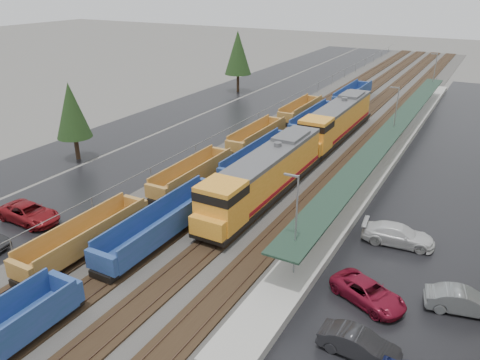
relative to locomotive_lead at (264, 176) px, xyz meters
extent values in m
cube|color=#302D2B|center=(-2.00, 29.61, -2.54)|extent=(20.00, 160.00, 0.08)
cube|color=black|center=(-8.00, 29.61, -2.42)|extent=(2.60, 160.00, 0.15)
cube|color=#473326|center=(-8.72, 29.61, -2.31)|extent=(0.08, 160.00, 0.07)
cube|color=#473326|center=(-7.28, 29.61, -2.31)|extent=(0.08, 160.00, 0.07)
cube|color=black|center=(-4.00, 29.61, -2.42)|extent=(2.60, 160.00, 0.15)
cube|color=#473326|center=(-4.72, 29.61, -2.31)|extent=(0.08, 160.00, 0.07)
cube|color=#473326|center=(-3.28, 29.61, -2.31)|extent=(0.08, 160.00, 0.07)
cube|color=black|center=(0.00, 29.61, -2.42)|extent=(2.60, 160.00, 0.15)
cube|color=#473326|center=(-0.72, 29.61, -2.31)|extent=(0.08, 160.00, 0.07)
cube|color=#473326|center=(0.72, 29.61, -2.31)|extent=(0.08, 160.00, 0.07)
cube|color=black|center=(4.00, 29.61, -2.42)|extent=(2.60, 160.00, 0.15)
cube|color=#473326|center=(3.28, 29.61, -2.31)|extent=(0.08, 160.00, 0.07)
cube|color=#473326|center=(4.72, 29.61, -2.31)|extent=(0.08, 160.00, 0.07)
cube|color=black|center=(-17.00, 29.61, -2.57)|extent=(10.00, 160.00, 0.02)
cube|color=black|center=(-27.00, 29.61, -2.57)|extent=(9.00, 160.00, 0.02)
cube|color=black|center=(17.00, 19.61, -2.57)|extent=(16.00, 100.00, 0.02)
cube|color=#9E9B93|center=(7.50, 19.61, -2.23)|extent=(3.00, 80.00, 0.70)
cylinder|color=gray|center=(7.50, -5.39, -0.68)|extent=(0.16, 0.16, 2.40)
cylinder|color=gray|center=(7.50, 9.61, -0.68)|extent=(0.16, 0.16, 2.40)
cylinder|color=gray|center=(7.50, 24.61, -0.68)|extent=(0.16, 0.16, 2.40)
cylinder|color=gray|center=(7.50, 39.61, -0.68)|extent=(0.16, 0.16, 2.40)
cylinder|color=gray|center=(7.50, 54.61, -0.68)|extent=(0.16, 0.16, 2.40)
cube|color=#1B3124|center=(7.50, 19.61, 0.62)|extent=(2.60, 65.00, 0.15)
cylinder|color=gray|center=(7.50, -10.39, 1.42)|extent=(0.12, 0.12, 8.00)
cube|color=gray|center=(7.00, -10.39, 5.32)|extent=(1.00, 0.15, 0.12)
cylinder|color=gray|center=(7.50, 19.61, 1.42)|extent=(0.12, 0.12, 8.00)
cube|color=gray|center=(7.00, 19.61, 5.32)|extent=(1.00, 0.15, 0.12)
cylinder|color=gray|center=(7.50, 49.61, 1.42)|extent=(0.12, 0.12, 8.00)
cube|color=gray|center=(7.00, 49.61, 5.32)|extent=(1.00, 0.15, 0.12)
cylinder|color=gray|center=(-11.50, -18.39, -1.58)|extent=(0.08, 0.08, 2.00)
cylinder|color=gray|center=(-11.50, -10.39, -1.58)|extent=(0.08, 0.08, 2.00)
cylinder|color=gray|center=(-11.50, -2.39, -1.58)|extent=(0.08, 0.08, 2.00)
cylinder|color=gray|center=(-11.50, 5.61, -1.58)|extent=(0.08, 0.08, 2.00)
cylinder|color=gray|center=(-11.50, 13.61, -1.58)|extent=(0.08, 0.08, 2.00)
cylinder|color=gray|center=(-11.50, 21.61, -1.58)|extent=(0.08, 0.08, 2.00)
cylinder|color=gray|center=(-11.50, 29.61, -1.58)|extent=(0.08, 0.08, 2.00)
cylinder|color=gray|center=(-11.50, 37.61, -1.58)|extent=(0.08, 0.08, 2.00)
cylinder|color=gray|center=(-11.50, 45.61, -1.58)|extent=(0.08, 0.08, 2.00)
cylinder|color=gray|center=(-11.50, 53.61, -1.58)|extent=(0.08, 0.08, 2.00)
cylinder|color=gray|center=(-11.50, 61.61, -1.58)|extent=(0.08, 0.08, 2.00)
cylinder|color=gray|center=(-11.50, 69.61, -1.58)|extent=(0.08, 0.08, 2.00)
cylinder|color=gray|center=(-11.50, 77.61, -1.58)|extent=(0.08, 0.08, 2.00)
cylinder|color=gray|center=(-11.50, 85.61, -1.58)|extent=(0.08, 0.08, 2.00)
cylinder|color=gray|center=(-11.50, 93.61, -1.58)|extent=(0.08, 0.08, 2.00)
cylinder|color=gray|center=(-11.50, 101.61, -1.58)|extent=(0.08, 0.08, 2.00)
cube|color=gray|center=(-11.50, 29.61, -0.58)|extent=(0.05, 160.00, 0.05)
ellipsoid|color=#455441|center=(-32.00, 169.61, -2.58)|extent=(154.00, 110.00, 19.80)
cylinder|color=#332316|center=(-24.00, -0.39, -1.23)|extent=(0.50, 0.50, 2.70)
cone|color=black|center=(-24.00, -0.39, 3.27)|extent=(3.96, 3.96, 6.30)
cylinder|color=#332316|center=(-25.00, 39.61, -0.93)|extent=(0.50, 0.50, 3.30)
cone|color=black|center=(-25.00, 39.61, 4.57)|extent=(4.84, 4.84, 7.70)
cube|color=black|center=(0.00, 0.76, -1.69)|extent=(3.22, 21.43, 0.43)
cube|color=orange|center=(0.00, 1.83, 0.14)|extent=(3.00, 17.15, 3.22)
cube|color=orange|center=(0.00, -7.60, 0.35)|extent=(3.22, 3.43, 3.64)
cube|color=black|center=(0.00, -7.60, 1.42)|extent=(3.27, 3.48, 0.75)
cube|color=orange|center=(0.00, -9.53, -0.72)|extent=(3.00, 1.07, 1.50)
cube|color=#59595B|center=(0.00, 1.83, 1.85)|extent=(3.05, 17.15, 0.38)
cube|color=maroon|center=(-1.52, 1.83, -1.15)|extent=(0.04, 17.15, 0.38)
cube|color=maroon|center=(1.52, 1.83, -1.15)|extent=(0.04, 17.15, 0.38)
cube|color=black|center=(0.00, 0.76, -2.11)|extent=(2.36, 6.43, 0.64)
cube|color=black|center=(0.00, -6.74, -2.01)|extent=(2.57, 4.29, 0.54)
cube|color=black|center=(0.00, 8.26, -2.01)|extent=(2.57, 4.29, 0.54)
cylinder|color=#59595B|center=(0.00, 2.90, 2.17)|extent=(0.75, 0.75, 0.54)
cube|color=#59595B|center=(0.00, 6.12, 2.12)|extent=(2.57, 4.29, 0.54)
cube|color=black|center=(0.00, 21.76, -1.69)|extent=(3.22, 21.43, 0.43)
cube|color=orange|center=(0.00, 22.83, 0.14)|extent=(3.00, 17.15, 3.22)
cube|color=orange|center=(0.00, 13.40, 0.35)|extent=(3.22, 3.43, 3.64)
cube|color=black|center=(0.00, 13.40, 1.42)|extent=(3.27, 3.48, 0.75)
cube|color=orange|center=(0.00, 11.47, -0.72)|extent=(3.00, 1.07, 1.50)
cube|color=#59595B|center=(0.00, 22.83, 1.85)|extent=(3.05, 17.15, 0.38)
cube|color=maroon|center=(-1.52, 22.83, -1.15)|extent=(0.04, 17.15, 0.38)
cube|color=maroon|center=(1.52, 22.83, -1.15)|extent=(0.04, 17.15, 0.38)
cube|color=black|center=(0.00, 21.76, -2.11)|extent=(2.36, 6.43, 0.64)
cube|color=black|center=(0.00, 14.26, -2.01)|extent=(2.57, 4.29, 0.54)
cube|color=black|center=(0.00, 29.26, -2.01)|extent=(2.57, 4.29, 0.54)
cylinder|color=#59595B|center=(0.00, 23.90, 2.17)|extent=(0.75, 0.75, 0.54)
cube|color=#59595B|center=(0.00, 27.12, 2.12)|extent=(2.57, 4.29, 0.54)
cube|color=#A2732D|center=(-8.00, -14.52, -1.76)|extent=(2.44, 11.16, 0.23)
cube|color=#A2732D|center=(-9.17, -14.52, -0.92)|extent=(0.14, 11.16, 1.69)
cube|color=#A2732D|center=(-6.83, -14.52, -0.92)|extent=(0.14, 11.16, 1.69)
cube|color=#A2732D|center=(-8.00, -20.29, -1.10)|extent=(2.44, 0.47, 1.31)
cube|color=#A2732D|center=(-8.00, -8.76, -1.10)|extent=(2.44, 0.47, 1.31)
cube|color=black|center=(-8.00, -19.63, -2.04)|extent=(1.87, 2.06, 0.47)
cube|color=black|center=(-8.00, -9.41, -2.04)|extent=(1.87, 2.06, 0.47)
cube|color=#A2732D|center=(-8.00, -0.09, -1.76)|extent=(2.44, 11.16, 0.23)
cube|color=#A2732D|center=(-9.17, -0.09, -0.92)|extent=(0.14, 11.16, 1.69)
cube|color=#A2732D|center=(-6.83, -0.09, -0.92)|extent=(0.14, 11.16, 1.69)
cube|color=#A2732D|center=(-8.00, -5.85, -1.10)|extent=(2.44, 0.47, 1.31)
cube|color=#A2732D|center=(-8.00, 5.68, -1.10)|extent=(2.44, 0.47, 1.31)
cube|color=black|center=(-8.00, -5.20, -2.04)|extent=(1.87, 2.06, 0.47)
cube|color=black|center=(-8.00, 5.02, -2.04)|extent=(1.87, 2.06, 0.47)
cube|color=#A2732D|center=(-8.00, 14.35, -1.76)|extent=(2.44, 11.16, 0.23)
cube|color=#A2732D|center=(-9.17, 14.35, -0.92)|extent=(0.14, 11.16, 1.69)
cube|color=#A2732D|center=(-6.83, 14.35, -0.92)|extent=(0.14, 11.16, 1.69)
cube|color=#A2732D|center=(-8.00, 8.58, -1.10)|extent=(2.44, 0.47, 1.31)
cube|color=#A2732D|center=(-8.00, 20.11, -1.10)|extent=(2.44, 0.47, 1.31)
cube|color=black|center=(-8.00, 9.24, -2.04)|extent=(1.87, 2.06, 0.47)
cube|color=black|center=(-8.00, 19.46, -2.04)|extent=(1.87, 2.06, 0.47)
cube|color=#A2732D|center=(-8.00, 28.78, -1.76)|extent=(2.44, 11.16, 0.23)
cube|color=#A2732D|center=(-9.17, 28.78, -0.92)|extent=(0.14, 11.16, 1.69)
cube|color=#A2732D|center=(-6.83, 28.78, -0.92)|extent=(0.14, 11.16, 1.69)
cube|color=#A2732D|center=(-8.00, 23.02, -1.10)|extent=(2.44, 0.47, 1.31)
cube|color=#A2732D|center=(-8.00, 34.55, -1.10)|extent=(2.44, 0.47, 1.31)
cube|color=black|center=(-8.00, 23.67, -2.04)|extent=(1.87, 2.06, 0.47)
cube|color=black|center=(-8.00, 33.89, -2.04)|extent=(1.87, 2.06, 0.47)
cube|color=navy|center=(-4.00, -20.00, -1.01)|extent=(2.63, 0.51, 1.42)
cube|color=black|center=(-4.00, -20.71, -2.02)|extent=(2.02, 2.23, 0.51)
cube|color=navy|center=(-4.00, -9.78, -1.72)|extent=(2.63, 13.77, 0.25)
cube|color=navy|center=(-5.27, -9.78, -0.81)|extent=(0.15, 13.77, 1.82)
cube|color=navy|center=(-2.73, -9.78, -0.81)|extent=(0.15, 13.77, 1.82)
cube|color=navy|center=(-4.00, -16.87, -1.01)|extent=(2.63, 0.51, 1.42)
cube|color=navy|center=(-4.00, -2.69, -1.01)|extent=(2.63, 0.51, 1.42)
cube|color=black|center=(-4.00, -16.16, -2.02)|extent=(2.02, 2.23, 0.51)
cube|color=black|center=(-4.00, -3.40, -2.02)|extent=(2.02, 2.23, 0.51)
cube|color=navy|center=(-4.00, 7.54, -1.72)|extent=(2.63, 13.77, 0.25)
cube|color=navy|center=(-5.27, 7.54, -0.81)|extent=(0.15, 13.77, 1.82)
cube|color=navy|center=(-2.73, 7.54, -0.81)|extent=(0.15, 13.77, 1.82)
cube|color=navy|center=(-4.00, 0.45, -1.01)|extent=(2.63, 0.51, 1.42)
cube|color=navy|center=(-4.00, 14.63, -1.01)|extent=(2.63, 0.51, 1.42)
cube|color=black|center=(-4.00, 1.16, -2.02)|extent=(2.02, 2.23, 0.51)
cube|color=black|center=(-4.00, 13.92, -2.02)|extent=(2.02, 2.23, 0.51)
cube|color=navy|center=(-4.00, 24.85, -1.72)|extent=(2.63, 13.77, 0.25)
cube|color=navy|center=(-5.27, 24.85, -0.81)|extent=(0.15, 13.77, 1.82)
cube|color=navy|center=(-2.73, 24.85, -0.81)|extent=(0.15, 13.77, 1.82)
cube|color=navy|center=(-4.00, 17.76, -1.01)|extent=(2.63, 0.51, 1.42)
cube|color=navy|center=(-4.00, 31.94, -1.01)|extent=(2.63, 0.51, 1.42)
cube|color=black|center=(-4.00, 18.47, -2.02)|extent=(2.02, 2.23, 0.51)
cube|color=black|center=(-4.00, 31.23, -2.02)|extent=(2.02, 2.23, 0.51)
cube|color=navy|center=(-4.00, 42.17, -1.72)|extent=(2.63, 13.77, 0.25)
cube|color=navy|center=(-5.27, 42.17, -0.81)|extent=(0.15, 13.77, 1.82)
cube|color=navy|center=(-2.73, 42.17, -0.81)|extent=(0.15, 13.77, 1.82)
cube|color=navy|center=(-4.00, 35.08, -1.01)|extent=(2.63, 0.51, 1.42)
cube|color=navy|center=(-4.00, 49.26, -1.01)|extent=(2.63, 0.51, 1.42)
cube|color=black|center=(-4.00, 35.79, -2.02)|extent=(2.02, 2.23, 0.51)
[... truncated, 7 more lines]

